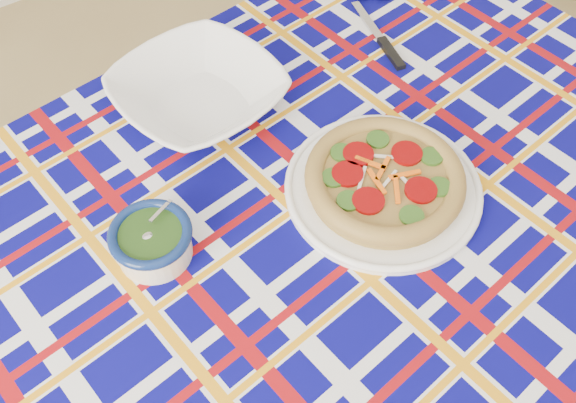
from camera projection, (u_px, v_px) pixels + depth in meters
dining_table at (280, 277)px, 1.03m from camera, size 1.72×1.19×0.75m
tablecloth at (280, 269)px, 1.01m from camera, size 1.75×1.23×0.11m
main_focaccia_plate at (385, 179)px, 1.01m from camera, size 0.37×0.37×0.06m
pesto_bowl at (152, 240)px, 0.93m from camera, size 0.13×0.13×0.07m
serving_bowl at (198, 93)px, 1.12m from camera, size 0.32×0.32×0.07m
table_knife at (369, 22)px, 1.28m from camera, size 0.08×0.23×0.01m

